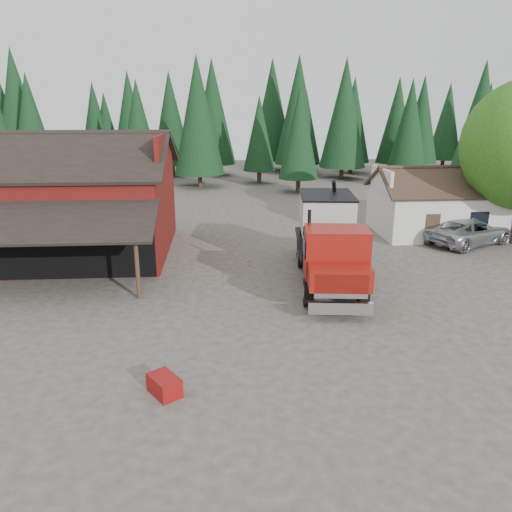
{
  "coord_description": "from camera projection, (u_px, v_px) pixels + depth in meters",
  "views": [
    {
      "loc": [
        -1.7,
        -19.7,
        8.65
      ],
      "look_at": [
        -0.16,
        2.5,
        1.8
      ],
      "focal_mm": 35.0,
      "sensor_mm": 36.0,
      "label": 1
    }
  ],
  "objects": [
    {
      "name": "feed_truck",
      "position": [
        329.0,
        238.0,
        24.87
      ],
      "size": [
        3.88,
        10.73,
        4.74
      ],
      "rotation": [
        0.0,
        0.0,
        -0.11
      ],
      "color": "black",
      "rests_on": "ground"
    },
    {
      "name": "ground",
      "position": [
        264.0,
        313.0,
        21.44
      ],
      "size": [
        120.0,
        120.0,
        0.0
      ],
      "primitive_type": "plane",
      "color": "#473F38",
      "rests_on": "ground"
    },
    {
      "name": "conifer_backdrop",
      "position": [
        235.0,
        176.0,
        61.49
      ],
      "size": [
        76.0,
        16.0,
        16.0
      ],
      "primitive_type": null,
      "color": "black",
      "rests_on": "ground"
    },
    {
      "name": "equip_box",
      "position": [
        164.0,
        385.0,
        15.39
      ],
      "size": [
        1.2,
        1.3,
        0.6
      ],
      "primitive_type": "cube",
      "rotation": [
        0.0,
        0.0,
        0.61
      ],
      "color": "maroon",
      "rests_on": "ground"
    },
    {
      "name": "near_pine_b",
      "position": [
        299.0,
        132.0,
        48.71
      ],
      "size": [
        3.96,
        3.96,
        10.4
      ],
      "color": "#382619",
      "rests_on": "ground"
    },
    {
      "name": "red_barn",
      "position": [
        64.0,
        208.0,
        29.36
      ],
      "size": [
        12.8,
        13.63,
        7.18
      ],
      "color": "maroon",
      "rests_on": "ground"
    },
    {
      "name": "farmhouse",
      "position": [
        437.0,
        209.0,
        34.2
      ],
      "size": [
        8.6,
        6.42,
        4.65
      ],
      "color": "silver",
      "rests_on": "ground"
    },
    {
      "name": "near_pine_d",
      "position": [
        198.0,
        116.0,
        51.42
      ],
      "size": [
        5.28,
        5.28,
        13.4
      ],
      "color": "#382619",
      "rests_on": "ground"
    },
    {
      "name": "near_pine_c",
      "position": [
        479.0,
        123.0,
        45.66
      ],
      "size": [
        4.84,
        4.84,
        12.4
      ],
      "color": "#382619",
      "rests_on": "ground"
    },
    {
      "name": "silver_car",
      "position": [
        470.0,
        231.0,
        31.65
      ],
      "size": [
        6.59,
        5.15,
        1.66
      ],
      "primitive_type": "imported",
      "rotation": [
        0.0,
        0.0,
        2.04
      ],
      "color": "#ABADB3",
      "rests_on": "ground"
    }
  ]
}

